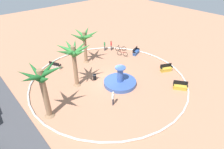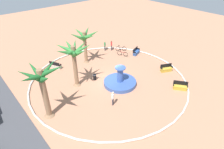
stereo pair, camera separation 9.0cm
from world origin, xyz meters
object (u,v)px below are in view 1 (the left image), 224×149
(fountain, at_px, (120,82))
(bicycle_red_frame, at_px, (121,48))
(palm_tree_mid_plaza, at_px, (74,55))
(bench_southeast, at_px, (180,87))
(palm_tree_near_fountain, at_px, (84,39))
(bench_west, at_px, (166,69))
(bench_north, at_px, (136,52))
(person_cyclist_photo, at_px, (105,45))
(trash_bin, at_px, (95,77))
(person_pedestrian_stroll, at_px, (113,97))
(person_cyclist_helmet, at_px, (111,45))
(bicycle_by_lamppost, at_px, (122,54))
(palm_tree_by_curb, at_px, (42,83))
(bench_east, at_px, (55,66))

(fountain, bearing_deg, bicycle_red_frame, -43.60)
(palm_tree_mid_plaza, bearing_deg, bench_southeast, -134.66)
(palm_tree_near_fountain, bearing_deg, bench_west, -144.01)
(bench_north, bearing_deg, palm_tree_mid_plaza, 95.71)
(person_cyclist_photo, bearing_deg, fountain, 151.82)
(trash_bin, bearing_deg, bench_north, -80.22)
(bench_southeast, bearing_deg, person_pedestrian_stroll, 68.32)
(trash_bin, relative_size, bicycle_red_frame, 0.56)
(person_pedestrian_stroll, bearing_deg, palm_tree_near_fountain, -18.39)
(palm_tree_mid_plaza, bearing_deg, person_cyclist_helmet, -63.23)
(bench_west, relative_size, bicycle_by_lamppost, 1.05)
(bench_southeast, bearing_deg, person_cyclist_photo, -0.11)
(palm_tree_mid_plaza, height_order, bicycle_red_frame, palm_tree_mid_plaza)
(palm_tree_mid_plaza, bearing_deg, palm_tree_by_curb, 118.80)
(palm_tree_mid_plaza, bearing_deg, bench_west, -115.04)
(person_cyclist_helmet, bearing_deg, palm_tree_by_curb, 117.46)
(bicycle_by_lamppost, height_order, person_cyclist_helmet, person_cyclist_helmet)
(person_cyclist_helmet, bearing_deg, trash_bin, 125.91)
(bench_east, height_order, bench_southeast, same)
(person_cyclist_helmet, distance_m, person_pedestrian_stroll, 13.14)
(person_cyclist_helmet, bearing_deg, bicycle_by_lamppost, 178.73)
(fountain, xyz_separation_m, palm_tree_mid_plaza, (3.16, 3.95, 3.69))
(palm_tree_mid_plaza, distance_m, trash_bin, 4.29)
(fountain, bearing_deg, palm_tree_mid_plaza, 51.32)
(fountain, height_order, bicycle_by_lamppost, fountain)
(bench_southeast, distance_m, person_cyclist_photo, 13.68)
(fountain, relative_size, bicycle_by_lamppost, 2.43)
(bench_west, height_order, bicycle_red_frame, bench_west)
(bench_west, distance_m, person_pedestrian_stroll, 9.66)
(bicycle_red_frame, xyz_separation_m, person_cyclist_photo, (1.73, 1.88, 0.51))
(trash_bin, height_order, person_cyclist_helmet, person_cyclist_helmet)
(palm_tree_mid_plaza, xyz_separation_m, bicycle_by_lamppost, (2.07, -9.29, -3.64))
(fountain, relative_size, bench_north, 2.29)
(palm_tree_by_curb, bearing_deg, trash_bin, -72.73)
(bench_east, distance_m, bicycle_by_lamppost, 9.89)
(person_cyclist_helmet, bearing_deg, bench_southeast, 176.09)
(palm_tree_by_curb, height_order, person_cyclist_photo, palm_tree_by_curb)
(palm_tree_by_curb, xyz_separation_m, person_cyclist_helmet, (7.31, -14.07, -2.87))
(bicycle_red_frame, bearing_deg, bench_southeast, 170.94)
(bench_east, height_order, person_pedestrian_stroll, person_pedestrian_stroll)
(bicycle_by_lamppost, bearing_deg, bicycle_red_frame, -35.46)
(fountain, distance_m, palm_tree_mid_plaza, 6.26)
(person_cyclist_photo, bearing_deg, bench_west, -168.55)
(bench_north, distance_m, bicycle_by_lamppost, 2.19)
(bench_east, bearing_deg, palm_tree_mid_plaza, -179.40)
(trash_bin, relative_size, bicycle_by_lamppost, 0.46)
(bench_west, xyz_separation_m, bench_southeast, (-3.43, 2.10, 0.00))
(bench_southeast, distance_m, person_cyclist_helmet, 13.12)
(palm_tree_mid_plaza, distance_m, bench_southeast, 12.45)
(palm_tree_near_fountain, distance_m, palm_tree_by_curb, 10.99)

